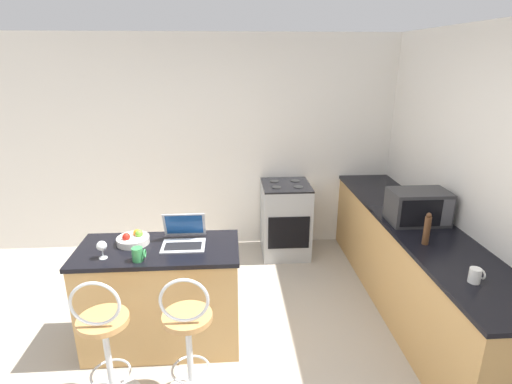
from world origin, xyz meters
The scene contains 15 objects.
wall_back centered at (0.00, 2.59, 1.30)m, with size 12.00×0.06×2.60m.
breakfast_bar centered at (-0.41, 0.66, 0.45)m, with size 1.28×0.61×0.89m.
counter_right centered at (1.88, 1.03, 0.45)m, with size 0.63×3.09×0.89m.
bar_stool_near centered at (-0.69, 0.04, 0.48)m, with size 0.40×0.40×1.02m.
bar_stool_far centered at (-0.13, 0.04, 0.48)m, with size 0.40×0.40×1.02m.
laptop centered at (-0.21, 0.73, 0.95)m, with size 0.34×0.31×0.24m.
microwave centered at (1.87, 1.02, 1.05)m, with size 0.51×0.33×0.30m.
stove_range centered at (0.84, 2.24, 0.45)m, with size 0.57×0.61×0.90m.
mug_white centered at (1.80, 0.00, 0.95)m, with size 0.10×0.08×0.10m.
wine_glass_tall centered at (-0.79, 0.51, 0.99)m, with size 0.08×0.08×0.14m.
fruit_bowl centered at (-0.62, 0.75, 0.93)m, with size 0.26×0.26×0.11m.
mug_green centered at (-0.51, 0.45, 0.95)m, with size 0.10×0.08×0.10m.
mug_blue centered at (1.91, 1.61, 0.95)m, with size 0.10×0.08×0.10m.
storage_jar centered at (1.90, 1.46, 0.99)m, with size 0.10×0.10×0.19m.
pepper_mill centered at (1.74, 0.58, 1.02)m, with size 0.05×0.05×0.27m.
Camera 1 is at (0.18, -2.24, 2.33)m, focal length 28.00 mm.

